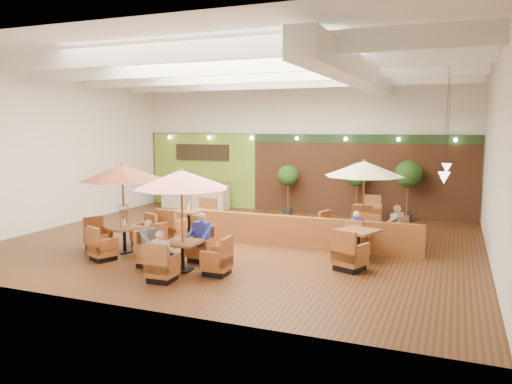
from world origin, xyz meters
The scene contains 17 objects.
room centered at (0.25, 1.22, 3.63)m, with size 14.04×14.00×5.52m.
service_counter centered at (-4.40, 5.10, 0.58)m, with size 3.00×0.75×1.18m.
booth_divider centered at (2.06, -0.06, 0.46)m, with size 6.67×0.18×0.92m, color brown.
table_0 centered at (-2.53, -2.42, 1.73)m, with size 2.66×2.66×2.55m.
table_1 centered at (-0.07, -3.40, 1.75)m, with size 2.49×2.49×2.55m.
table_2 centered at (3.54, 1.03, 1.76)m, with size 2.64×2.64×2.57m.
table_3 centered at (-1.96, 0.21, 0.51)m, with size 1.02×2.85×1.61m.
table_4 centered at (3.74, -0.80, 0.40)m, with size 1.22×2.97×1.04m.
table_5 centered at (3.27, 3.48, 0.39)m, with size 1.05×2.79×1.01m.
topiary_0 centered at (-0.23, 5.30, 1.48)m, with size 0.86×0.86×1.99m.
topiary_1 centered at (2.56, 5.30, 1.62)m, with size 0.94×0.94×2.18m.
topiary_2 centered at (4.44, 5.30, 1.71)m, with size 0.99×0.99×2.29m.
diner_0 centered at (-0.07, -4.33, 0.74)m, with size 0.38×0.31×0.74m.
diner_1 centered at (-0.07, -2.47, 0.77)m, with size 0.43×0.36×0.83m.
diner_2 centered at (-1.01, -3.40, 0.74)m, with size 0.33×0.39×0.74m.
diner_3 centered at (3.54, 0.09, 0.73)m, with size 0.37×0.32×0.71m.
diner_4 centered at (4.48, 1.03, 0.76)m, with size 0.40×0.44×0.81m.
Camera 1 is at (6.05, -13.81, 3.53)m, focal length 35.00 mm.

